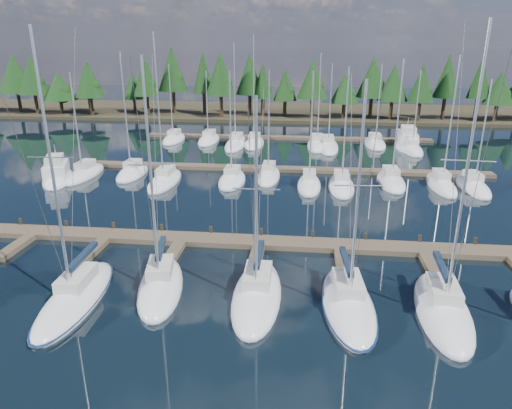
# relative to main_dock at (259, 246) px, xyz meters

# --- Properties ---
(ground) EXTENTS (260.00, 260.00, 0.00)m
(ground) POSITION_rel_main_dock_xyz_m (0.00, 12.64, -0.20)
(ground) COLOR black
(ground) RESTS_ON ground
(far_shore) EXTENTS (220.00, 30.00, 0.60)m
(far_shore) POSITION_rel_main_dock_xyz_m (0.00, 72.64, 0.10)
(far_shore) COLOR #322B1B
(far_shore) RESTS_ON ground
(main_dock) EXTENTS (44.00, 6.13, 0.90)m
(main_dock) POSITION_rel_main_dock_xyz_m (0.00, 0.00, 0.00)
(main_dock) COLOR brown
(main_dock) RESTS_ON ground
(back_docks) EXTENTS (50.00, 21.80, 0.40)m
(back_docks) POSITION_rel_main_dock_xyz_m (0.00, 32.23, -0.00)
(back_docks) COLOR brown
(back_docks) RESTS_ON ground
(front_sailboat_1) EXTENTS (3.27, 9.64, 16.12)m
(front_sailboat_1) POSITION_rel_main_dock_xyz_m (-9.99, -8.73, 0.09)
(front_sailboat_1) COLOR silver
(front_sailboat_1) RESTS_ON ground
(front_sailboat_2) EXTENTS (4.13, 8.19, 14.73)m
(front_sailboat_2) POSITION_rel_main_dock_xyz_m (-5.43, -6.82, 0.10)
(front_sailboat_2) COLOR silver
(front_sailboat_2) RESTS_ON ground
(front_sailboat_3) EXTENTS (3.01, 8.86, 12.80)m
(front_sailboat_3) POSITION_rel_main_dock_xyz_m (0.64, -7.23, 0.07)
(front_sailboat_3) COLOR silver
(front_sailboat_3) RESTS_ON ground
(front_sailboat_4) EXTENTS (3.61, 9.19, 13.67)m
(front_sailboat_4) POSITION_rel_main_dock_xyz_m (5.97, -7.60, 0.08)
(front_sailboat_4) COLOR silver
(front_sailboat_4) RESTS_ON ground
(front_sailboat_5) EXTENTS (3.43, 8.91, 16.35)m
(front_sailboat_5) POSITION_rel_main_dock_xyz_m (11.24, -7.65, 0.10)
(front_sailboat_5) COLOR silver
(front_sailboat_5) RESTS_ON ground
(back_sailboat_rows) EXTENTS (45.79, 32.31, 16.63)m
(back_sailboat_rows) POSITION_rel_main_dock_xyz_m (0.36, 27.56, 0.06)
(back_sailboat_rows) COLOR silver
(back_sailboat_rows) RESTS_ON ground
(motor_yacht_left) EXTENTS (6.42, 9.79, 4.66)m
(motor_yacht_left) POSITION_rel_main_dock_xyz_m (-24.62, 15.87, 0.31)
(motor_yacht_left) COLOR silver
(motor_yacht_left) RESTS_ON ground
(motor_yacht_right) EXTENTS (4.38, 10.59, 5.17)m
(motor_yacht_right) POSITION_rel_main_dock_xyz_m (18.20, 38.49, 0.35)
(motor_yacht_right) COLOR silver
(motor_yacht_right) RESTS_ON ground
(tree_line) EXTENTS (186.14, 11.68, 13.66)m
(tree_line) POSITION_rel_main_dock_xyz_m (-3.51, 62.91, 7.28)
(tree_line) COLOR black
(tree_line) RESTS_ON far_shore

